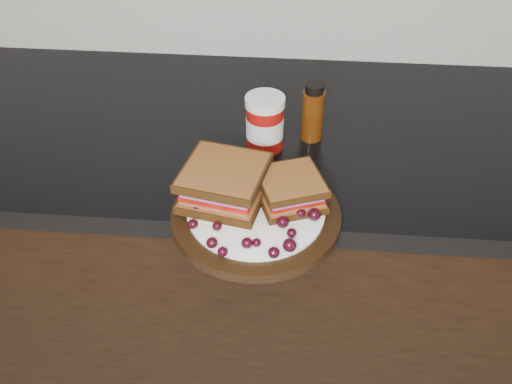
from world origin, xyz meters
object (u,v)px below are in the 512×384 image
(plate, at_px, (256,216))
(oil_bottle, at_px, (313,112))
(condiment_jar, at_px, (265,123))
(sandwich_left, at_px, (224,183))

(plate, xyz_separation_m, oil_bottle, (0.09, 0.25, 0.05))
(plate, bearing_deg, condiment_jar, 90.35)
(plate, height_order, condiment_jar, condiment_jar)
(condiment_jar, bearing_deg, oil_bottle, 23.97)
(condiment_jar, distance_m, oil_bottle, 0.10)
(condiment_jar, xyz_separation_m, oil_bottle, (0.09, 0.04, 0.00))
(plate, relative_size, sandwich_left, 2.14)
(sandwich_left, xyz_separation_m, oil_bottle, (0.14, 0.22, 0.00))
(plate, relative_size, oil_bottle, 2.38)
(plate, bearing_deg, sandwich_left, 154.38)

